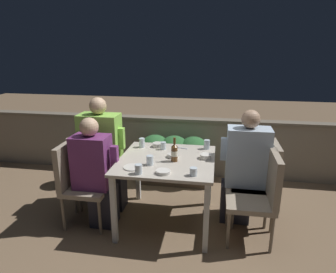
# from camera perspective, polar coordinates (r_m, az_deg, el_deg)

# --- Properties ---
(ground_plane) EXTENTS (16.00, 16.00, 0.00)m
(ground_plane) POSITION_cam_1_polar(r_m,az_deg,el_deg) (3.46, -0.21, -15.79)
(ground_plane) COLOR #7A6047
(parapet_wall) EXTENTS (9.00, 0.18, 0.86)m
(parapet_wall) POSITION_cam_1_polar(r_m,az_deg,el_deg) (4.49, 2.70, -1.73)
(parapet_wall) COLOR gray
(parapet_wall) RESTS_ON ground_plane
(dining_table) EXTENTS (0.98, 0.99, 0.74)m
(dining_table) POSITION_cam_1_polar(r_m,az_deg,el_deg) (3.16, -0.22, -5.74)
(dining_table) COLOR #BCB2A3
(dining_table) RESTS_ON ground_plane
(planter_hedge) EXTENTS (0.99, 0.47, 0.68)m
(planter_hedge) POSITION_cam_1_polar(r_m,az_deg,el_deg) (4.19, 1.15, -3.89)
(planter_hedge) COLOR brown
(planter_hedge) RESTS_ON ground_plane
(chair_left_near) EXTENTS (0.46, 0.46, 0.91)m
(chair_left_near) POSITION_cam_1_polar(r_m,az_deg,el_deg) (3.35, -16.85, -7.40)
(chair_left_near) COLOR gray
(chair_left_near) RESTS_ON ground_plane
(person_purple_stripe) EXTENTS (0.47, 0.26, 1.19)m
(person_purple_stripe) POSITION_cam_1_polar(r_m,az_deg,el_deg) (3.24, -13.60, -6.73)
(person_purple_stripe) COLOR #282833
(person_purple_stripe) RESTS_ON ground_plane
(chair_left_far) EXTENTS (0.46, 0.46, 0.91)m
(chair_left_far) POSITION_cam_1_polar(r_m,az_deg,el_deg) (3.66, -15.03, -5.11)
(chair_left_far) COLOR gray
(chair_left_far) RESTS_ON ground_plane
(person_green_blouse) EXTENTS (0.51, 0.26, 1.33)m
(person_green_blouse) POSITION_cam_1_polar(r_m,az_deg,el_deg) (3.54, -12.17, -3.41)
(person_green_blouse) COLOR #282833
(person_green_blouse) RESTS_ON ground_plane
(chair_right_near) EXTENTS (0.46, 0.46, 0.91)m
(chair_right_near) POSITION_cam_1_polar(r_m,az_deg,el_deg) (3.06, 17.46, -9.89)
(chair_right_near) COLOR gray
(chair_right_near) RESTS_ON ground_plane
(chair_right_far) EXTENTS (0.46, 0.46, 0.91)m
(chair_right_far) POSITION_cam_1_polar(r_m,az_deg,el_deg) (3.37, 17.66, -7.35)
(chair_right_far) COLOR gray
(chair_right_far) RESTS_ON ground_plane
(person_blue_shirt) EXTENTS (0.51, 0.26, 1.25)m
(person_blue_shirt) POSITION_cam_1_polar(r_m,az_deg,el_deg) (3.30, 14.24, -5.77)
(person_blue_shirt) COLOR #282833
(person_blue_shirt) RESTS_ON ground_plane
(beer_bottle) EXTENTS (0.07, 0.07, 0.25)m
(beer_bottle) POSITION_cam_1_polar(r_m,az_deg,el_deg) (3.03, 1.22, -3.03)
(beer_bottle) COLOR brown
(beer_bottle) RESTS_ON dining_table
(plate_0) EXTENTS (0.19, 0.19, 0.01)m
(plate_0) POSITION_cam_1_polar(r_m,az_deg,el_deg) (2.92, -6.69, -5.82)
(plate_0) COLOR silver
(plate_0) RESTS_ON dining_table
(bowl_0) EXTENTS (0.14, 0.14, 0.03)m
(bowl_0) POSITION_cam_1_polar(r_m,az_deg,el_deg) (2.77, -0.94, -6.68)
(bowl_0) COLOR silver
(bowl_0) RESTS_ON dining_table
(bowl_1) EXTENTS (0.12, 0.12, 0.05)m
(bowl_1) POSITION_cam_1_polar(r_m,az_deg,el_deg) (3.48, -1.99, -1.54)
(bowl_1) COLOR beige
(bowl_1) RESTS_ON dining_table
(bowl_2) EXTENTS (0.12, 0.12, 0.04)m
(bowl_2) POSITION_cam_1_polar(r_m,az_deg,el_deg) (3.16, 0.98, -3.59)
(bowl_2) COLOR beige
(bowl_2) RESTS_ON dining_table
(bowl_3) EXTENTS (0.12, 0.12, 0.05)m
(bowl_3) POSITION_cam_1_polar(r_m,az_deg,el_deg) (3.14, 7.19, -3.72)
(bowl_3) COLOR silver
(bowl_3) RESTS_ON dining_table
(glass_cup_0) EXTENTS (0.07, 0.07, 0.11)m
(glass_cup_0) POSITION_cam_1_polar(r_m,az_deg,el_deg) (3.46, -5.00, -1.20)
(glass_cup_0) COLOR silver
(glass_cup_0) RESTS_ON dining_table
(glass_cup_1) EXTENTS (0.07, 0.07, 0.09)m
(glass_cup_1) POSITION_cam_1_polar(r_m,az_deg,el_deg) (2.77, -5.63, -6.21)
(glass_cup_1) COLOR silver
(glass_cup_1) RESTS_ON dining_table
(glass_cup_2) EXTENTS (0.06, 0.06, 0.09)m
(glass_cup_2) POSITION_cam_1_polar(r_m,az_deg,el_deg) (3.39, -0.90, -1.76)
(glass_cup_2) COLOR silver
(glass_cup_2) RESTS_ON dining_table
(glass_cup_3) EXTENTS (0.07, 0.07, 0.08)m
(glass_cup_3) POSITION_cam_1_polar(r_m,az_deg,el_deg) (2.73, 4.87, -6.69)
(glass_cup_3) COLOR silver
(glass_cup_3) RESTS_ON dining_table
(glass_cup_4) EXTENTS (0.07, 0.07, 0.11)m
(glass_cup_4) POSITION_cam_1_polar(r_m,az_deg,el_deg) (3.42, 7.40, -1.52)
(glass_cup_4) COLOR silver
(glass_cup_4) RESTS_ON dining_table
(glass_cup_5) EXTENTS (0.07, 0.07, 0.10)m
(glass_cup_5) POSITION_cam_1_polar(r_m,az_deg,el_deg) (2.96, -3.46, -4.54)
(glass_cup_5) COLOR silver
(glass_cup_5) RESTS_ON dining_table
(fork_0) EXTENTS (0.17, 0.07, 0.01)m
(fork_0) POSITION_cam_1_polar(r_m,az_deg,el_deg) (3.44, 2.45, -2.16)
(fork_0) COLOR silver
(fork_0) RESTS_ON dining_table
(potted_plant) EXTENTS (0.32, 0.32, 0.65)m
(potted_plant) POSITION_cam_1_polar(r_m,az_deg,el_deg) (4.31, -16.83, -3.82)
(potted_plant) COLOR #B2A899
(potted_plant) RESTS_ON ground_plane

